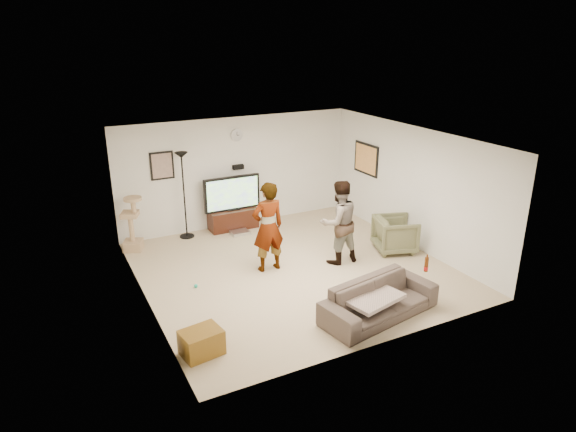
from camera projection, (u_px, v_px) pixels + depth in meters
name	position (u px, v px, depth m)	size (l,w,h in m)	color
floor	(293.00, 269.00, 9.65)	(5.50, 5.50, 0.02)	tan
ceiling	(294.00, 138.00, 8.79)	(5.50, 5.50, 0.02)	silver
wall_back	(237.00, 172.00, 11.52)	(5.50, 0.04, 2.50)	silver
wall_front	(387.00, 265.00, 6.92)	(5.50, 0.04, 2.50)	silver
wall_left	(141.00, 233.00, 8.04)	(0.04, 5.50, 2.50)	silver
wall_right	(412.00, 187.00, 10.40)	(0.04, 5.50, 2.50)	silver
wall_clock	(237.00, 135.00, 11.20)	(0.26, 0.26, 0.04)	white
wall_speaker	(238.00, 167.00, 11.42)	(0.25, 0.10, 0.10)	black
picture_back	(162.00, 166.00, 10.65)	(0.42, 0.03, 0.52)	gray
picture_right	(366.00, 159.00, 11.64)	(0.03, 0.78, 0.62)	#DC9750
tv_stand	(233.00, 219.00, 11.56)	(1.10, 0.45, 0.46)	black
console_box	(240.00, 233.00, 11.29)	(0.40, 0.30, 0.07)	silver
tv	(232.00, 193.00, 11.35)	(1.31, 0.08, 0.77)	black
tv_screen	(233.00, 194.00, 11.31)	(1.20, 0.01, 0.68)	#94F74C
floor_lamp	(184.00, 196.00, 10.84)	(0.32, 0.32, 1.89)	black
cat_tree	(131.00, 224.00, 10.30)	(0.37, 0.37, 1.15)	tan
person_left	(268.00, 227.00, 9.34)	(0.63, 0.41, 1.72)	#A3A3A3
person_right	(339.00, 222.00, 9.68)	(0.80, 0.62, 1.65)	#3D4686
sofa	(379.00, 300.00, 7.96)	(1.98, 0.77, 0.58)	#493D37
throw_blanket	(371.00, 296.00, 7.85)	(0.90, 0.70, 0.06)	#BAA199
beer_bottle	(426.00, 264.00, 8.21)	(0.06, 0.06, 0.25)	#582608
armchair	(395.00, 234.00, 10.33)	(0.77, 0.79, 0.72)	#5F6142
side_table	(202.00, 342.00, 7.04)	(0.55, 0.41, 0.37)	brown
toy_ball	(196.00, 286.00, 8.92)	(0.07, 0.07, 0.07)	#18A389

